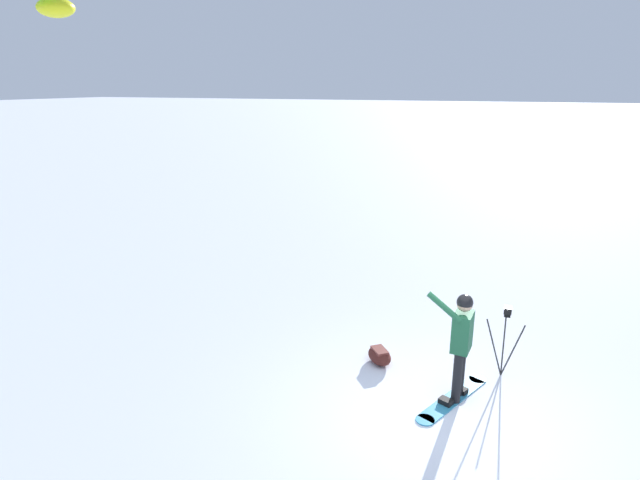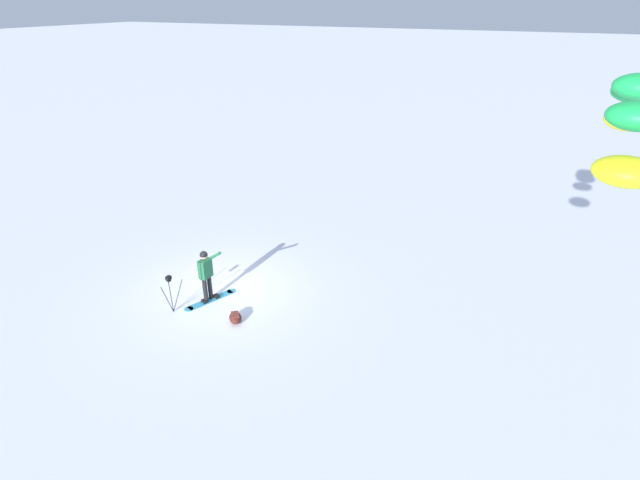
# 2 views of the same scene
# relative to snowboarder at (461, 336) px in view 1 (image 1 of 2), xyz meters

# --- Properties ---
(ground_plane) EXTENTS (300.00, 300.00, 0.00)m
(ground_plane) POSITION_rel_snowboarder_xyz_m (-0.13, -0.57, -1.08)
(ground_plane) COLOR white
(snowboarder) EXTENTS (0.69, 0.47, 1.79)m
(snowboarder) POSITION_rel_snowboarder_xyz_m (0.00, 0.00, 0.00)
(snowboarder) COLOR black
(snowboarder) RESTS_ON ground_plane
(snowboard) EXTENTS (0.88, 1.70, 0.10)m
(snowboard) POSITION_rel_snowboarder_xyz_m (-0.04, -0.03, -1.06)
(snowboard) COLOR teal
(snowboard) RESTS_ON ground_plane
(gear_bag_large) EXTENTS (0.63, 0.66, 0.27)m
(gear_bag_large) POSITION_rel_snowboarder_xyz_m (-1.42, 0.61, -0.94)
(gear_bag_large) COLOR #4C1E19
(gear_bag_large) RESTS_ON ground_plane
(camera_tripod) EXTENTS (0.61, 0.66, 1.25)m
(camera_tripod) POSITION_rel_snowboarder_xyz_m (0.60, 0.97, -0.19)
(camera_tripod) COLOR #262628
(camera_tripod) RESTS_ON ground_plane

